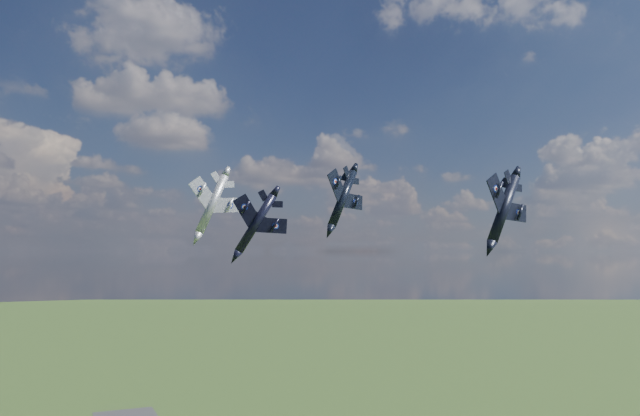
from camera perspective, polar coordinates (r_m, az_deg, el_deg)
name	(u,v)px	position (r m, az deg, el deg)	size (l,w,h in m)	color
jet_lead_navy	(256,223)	(90.91, -5.87, -1.39)	(9.43, 13.15, 2.72)	black
jet_right_navy	(504,209)	(76.48, 16.46, -0.07)	(9.09, 12.67, 2.62)	black
jet_high_navy	(343,198)	(112.30, 2.08, 0.87)	(11.61, 16.18, 3.35)	black
jet_left_silver	(212,204)	(96.20, -9.84, 0.35)	(9.63, 13.43, 2.78)	gray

